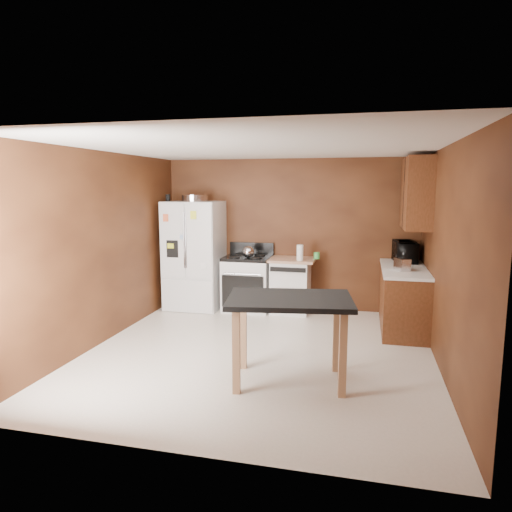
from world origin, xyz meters
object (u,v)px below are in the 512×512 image
(pen_cup, at_px, (168,198))
(kettle, at_px, (248,252))
(roasting_pan, at_px, (195,198))
(toaster, at_px, (402,264))
(dishwasher, at_px, (291,285))
(green_canister, at_px, (317,256))
(island, at_px, (290,310))
(paper_towel, at_px, (300,253))
(refrigerator, at_px, (194,255))
(gas_range, at_px, (248,282))
(microwave, at_px, (405,252))

(pen_cup, xyz_separation_m, kettle, (1.39, -0.02, -0.86))
(roasting_pan, xyz_separation_m, kettle, (0.94, -0.11, -0.86))
(pen_cup, xyz_separation_m, toaster, (3.73, -0.62, -0.87))
(toaster, bearing_deg, dishwasher, 132.56)
(roasting_pan, xyz_separation_m, green_canister, (2.03, 0.09, -0.91))
(island, bearing_deg, paper_towel, 95.66)
(kettle, relative_size, paper_towel, 0.77)
(green_canister, relative_size, dishwasher, 0.12)
(refrigerator, bearing_deg, green_canister, 4.03)
(gas_range, bearing_deg, roasting_pan, -179.30)
(pen_cup, height_order, green_canister, pen_cup)
(roasting_pan, distance_m, dishwasher, 2.14)
(green_canister, relative_size, microwave, 0.20)
(gas_range, relative_size, dishwasher, 1.24)
(kettle, height_order, island, kettle)
(pen_cup, xyz_separation_m, refrigerator, (0.43, 0.04, -0.96))
(roasting_pan, distance_m, green_canister, 2.23)
(microwave, xyz_separation_m, refrigerator, (-3.39, -0.10, -0.15))
(paper_towel, height_order, toaster, paper_towel)
(toaster, xyz_separation_m, microwave, (0.09, 0.76, 0.06))
(toaster, relative_size, dishwasher, 0.26)
(paper_towel, xyz_separation_m, refrigerator, (-1.80, 0.07, -0.11))
(kettle, height_order, refrigerator, refrigerator)
(microwave, bearing_deg, paper_towel, 86.60)
(kettle, height_order, gas_range, gas_range)
(gas_range, bearing_deg, island, -66.86)
(roasting_pan, xyz_separation_m, toaster, (3.29, -0.71, -0.87))
(refrigerator, xyz_separation_m, dishwasher, (1.63, 0.09, -0.45))
(gas_range, bearing_deg, dishwasher, 1.94)
(kettle, bearing_deg, green_canister, 10.74)
(toaster, relative_size, refrigerator, 0.13)
(microwave, relative_size, dishwasher, 0.59)
(kettle, distance_m, toaster, 2.42)
(green_canister, height_order, island, green_canister)
(kettle, height_order, microwave, microwave)
(paper_towel, height_order, microwave, microwave)
(pen_cup, bearing_deg, green_canister, 4.31)
(kettle, bearing_deg, pen_cup, 179.20)
(kettle, relative_size, microwave, 0.36)
(gas_range, bearing_deg, refrigerator, -176.19)
(paper_towel, xyz_separation_m, toaster, (1.50, -0.60, -0.03))
(dishwasher, distance_m, island, 2.74)
(pen_cup, bearing_deg, microwave, 2.13)
(roasting_pan, xyz_separation_m, dishwasher, (1.62, 0.04, -1.40))
(microwave, height_order, island, microwave)
(pen_cup, xyz_separation_m, gas_range, (1.34, 0.10, -1.40))
(paper_towel, xyz_separation_m, island, (0.25, -2.54, -0.24))
(paper_towel, bearing_deg, roasting_pan, 176.32)
(toaster, bearing_deg, pen_cup, 147.30)
(kettle, relative_size, island, 0.14)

